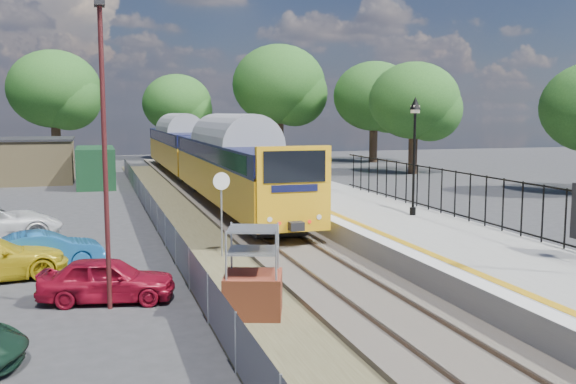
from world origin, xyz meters
name	(u,v)px	position (x,y,z in m)	size (l,w,h in m)	color
ground	(344,287)	(0.00, 0.00, 0.00)	(120.00, 120.00, 0.00)	#2D2D30
track_bed	(248,227)	(-0.47, 9.67, 0.09)	(5.90, 80.00, 0.29)	#473F38
platform	(366,219)	(4.20, 8.00, 0.45)	(5.00, 70.00, 0.90)	gray
platform_edge	(320,211)	(2.14, 8.00, 0.90)	(0.90, 70.00, 0.01)	silver
victorian_lamp_north	(415,128)	(5.30, 6.00, 4.30)	(0.44, 0.44, 4.60)	black
palisade_fence	(499,203)	(6.55, 2.24, 1.84)	(0.12, 26.00, 2.00)	black
wire_fence	(153,211)	(-4.20, 12.00, 0.60)	(0.06, 52.00, 1.20)	#999EA3
outbuilding	(29,162)	(-10.91, 31.21, 1.52)	(10.80, 10.10, 3.12)	#988356
tree_line	(184,93)	(1.40, 42.00, 6.61)	(56.80, 43.80, 11.88)	#332319
train	(200,152)	(0.00, 25.13, 2.34)	(2.82, 40.83, 3.51)	gold
brick_plinth	(253,274)	(-3.07, -1.78, 1.06)	(1.72, 1.72, 2.20)	brown
speed_sign	(221,200)	(-2.58, 4.58, 2.00)	(0.59, 0.14, 2.92)	#999EA3
carpark_lamp	(104,138)	(-6.36, -0.13, 4.27)	(0.25, 0.50, 7.54)	#471718
car_red	(107,279)	(-6.40, 0.52, 0.59)	(1.39, 3.46, 1.18)	maroon
car_blue	(45,250)	(-8.19, 4.87, 0.58)	(1.24, 3.55, 1.17)	#185593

